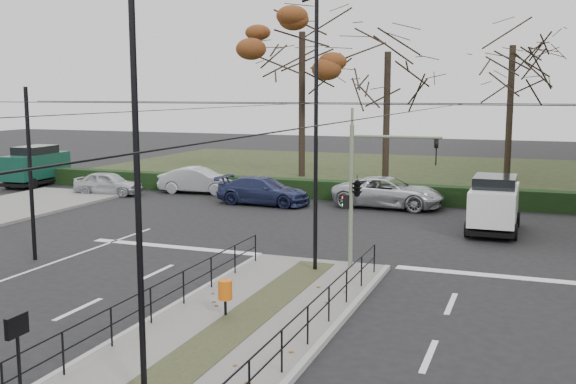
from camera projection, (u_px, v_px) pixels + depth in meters
name	position (u px, v px, depth m)	size (l,w,h in m)	color
ground	(267.00, 306.00, 18.44)	(140.00, 140.00, 0.00)	black
median_island	(228.00, 334.00, 16.11)	(4.40, 15.00, 0.14)	slate
park	(354.00, 170.00, 50.17)	(38.00, 26.00, 0.10)	black
hedge	(293.00, 188.00, 37.68)	(38.00, 1.00, 1.00)	black
median_railing	(226.00, 299.00, 15.88)	(4.14, 13.24, 0.92)	black
catenary	(288.00, 176.00, 19.43)	(20.00, 34.00, 6.00)	black
traffic_light	(359.00, 185.00, 21.71)	(3.16, 1.81, 4.64)	gray
litter_bin	(225.00, 290.00, 17.16)	(0.36, 0.36, 0.93)	black
info_panel	(17.00, 338.00, 11.57)	(0.11, 0.50, 1.90)	black
streetlamp_median_near	(138.00, 183.00, 11.98)	(0.67, 0.14, 8.02)	black
streetlamp_median_far	(316.00, 131.00, 21.07)	(0.73, 0.15, 8.77)	black
parked_car_first	(108.00, 183.00, 38.38)	(1.57, 3.91, 1.33)	#B4B7BC
parked_car_second	(198.00, 180.00, 39.01)	(1.58, 4.53, 1.49)	#B4B7BC
parked_car_third	(263.00, 191.00, 35.09)	(2.02, 4.98, 1.44)	#21284D
parked_car_fourth	(388.00, 192.00, 34.17)	(2.56, 5.56, 1.55)	#B4B7BC
white_van	(494.00, 203.00, 28.10)	(2.04, 4.40, 2.36)	white
green_van	(36.00, 165.00, 42.20)	(2.33, 5.07, 2.48)	#0C3628
rust_tree	(302.00, 32.00, 44.86)	(8.76, 8.76, 12.76)	black
bare_tree_center	(512.00, 55.00, 45.54)	(6.29, 6.29, 11.77)	black
bare_tree_near	(388.00, 61.00, 43.54)	(6.43, 6.43, 11.03)	black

